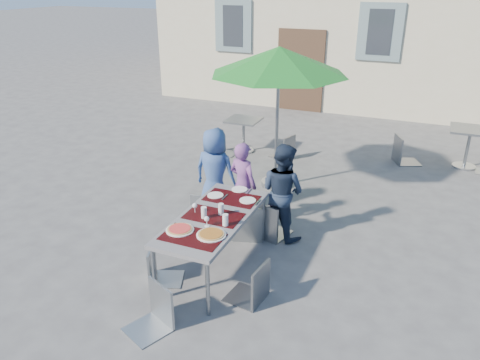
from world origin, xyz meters
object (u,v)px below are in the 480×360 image
at_px(chair_0, 204,191).
at_px(chair_2, 269,198).
at_px(chair_1, 247,200).
at_px(dining_table, 214,220).
at_px(chair_3, 158,246).
at_px(chair_5, 152,284).
at_px(chair_4, 253,260).
at_px(bg_chair_l_0, 222,129).
at_px(bg_chair_l_1, 405,133).
at_px(pizza_near_right, 211,234).
at_px(cafe_table_1, 469,140).
at_px(cafe_table_0, 244,130).
at_px(bg_chair_r_0, 286,133).
at_px(pizza_near_left, 180,229).
at_px(patio_umbrella, 279,62).
at_px(child_1, 243,185).
at_px(child_0, 215,172).
at_px(child_2, 283,191).

distance_m(chair_0, chair_2, 1.08).
xyz_separation_m(chair_0, chair_1, (0.80, -0.24, 0.11)).
bearing_deg(dining_table, chair_3, -134.53).
bearing_deg(chair_5, chair_4, 45.53).
height_order(bg_chair_l_0, bg_chair_l_1, bg_chair_l_1).
xyz_separation_m(pizza_near_right, bg_chair_l_0, (-1.90, 4.37, -0.24)).
bearing_deg(cafe_table_1, pizza_near_right, -117.38).
bearing_deg(cafe_table_0, pizza_near_right, -71.79).
height_order(chair_0, chair_2, chair_2).
distance_m(chair_0, bg_chair_l_1, 4.55).
relative_size(chair_3, bg_chair_r_0, 0.95).
xyz_separation_m(pizza_near_left, patio_umbrella, (0.08, 3.23, 1.43)).
bearing_deg(child_1, chair_5, 107.69).
xyz_separation_m(chair_5, cafe_table_0, (-1.24, 5.48, -0.07)).
bearing_deg(chair_1, dining_table, -97.09).
distance_m(child_0, chair_0, 0.37).
xyz_separation_m(child_0, chair_0, (-0.04, -0.31, -0.20)).
relative_size(bg_chair_r_0, cafe_table_1, 1.13).
height_order(chair_0, bg_chair_l_1, bg_chair_l_1).
height_order(pizza_near_right, chair_5, chair_5).
height_order(dining_table, bg_chair_l_0, bg_chair_l_0).
bearing_deg(patio_umbrella, bg_chair_l_0, 143.67).
relative_size(chair_5, patio_umbrella, 0.38).
xyz_separation_m(pizza_near_right, child_2, (0.34, 1.58, -0.07)).
bearing_deg(patio_umbrella, dining_table, -87.44).
bearing_deg(chair_0, chair_4, -47.41).
height_order(pizza_near_right, child_1, child_1).
relative_size(child_1, child_2, 0.93).
bearing_deg(pizza_near_left, chair_3, -174.18).
relative_size(pizza_near_right, child_1, 0.26).
relative_size(child_0, chair_2, 1.34).
bearing_deg(bg_chair_r_0, dining_table, -84.56).
bearing_deg(chair_0, child_1, 13.25).
bearing_deg(child_2, pizza_near_left, 87.98).
bearing_deg(child_0, chair_4, 127.36).
xyz_separation_m(dining_table, bg_chair_r_0, (-0.40, 4.20, -0.17)).
height_order(chair_0, bg_chair_l_0, bg_chair_l_0).
distance_m(pizza_near_right, bg_chair_r_0, 4.68).
bearing_deg(chair_1, chair_4, -64.95).
height_order(pizza_near_left, child_0, child_0).
bearing_deg(dining_table, chair_4, -31.75).
height_order(child_1, chair_2, child_1).
distance_m(patio_umbrella, cafe_table_0, 2.57).
bearing_deg(child_2, patio_umbrella, -45.91).
relative_size(pizza_near_left, chair_3, 0.39).
xyz_separation_m(dining_table, chair_5, (-0.11, -1.26, -0.15)).
height_order(bg_chair_r_0, cafe_table_1, bg_chair_r_0).
xyz_separation_m(bg_chair_l_0, bg_chair_l_1, (3.58, 0.92, 0.10)).
xyz_separation_m(patio_umbrella, bg_chair_l_0, (-1.59, 1.17, -1.67)).
relative_size(dining_table, cafe_table_0, 2.59).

